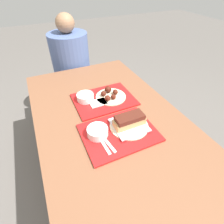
{
  "coord_description": "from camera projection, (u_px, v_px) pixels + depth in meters",
  "views": [
    {
      "loc": [
        -0.33,
        -0.76,
        1.47
      ],
      "look_at": [
        0.02,
        0.01,
        0.76
      ],
      "focal_mm": 28.0,
      "sensor_mm": 36.0,
      "label": 1
    }
  ],
  "objects": [
    {
      "name": "tray_far",
      "position": [
        104.0,
        100.0,
        1.26
      ],
      "size": [
        0.42,
        0.32,
        0.01
      ],
      "color": "red",
      "rests_on": "picnic_table"
    },
    {
      "name": "bowl_coleslaw_far",
      "position": [
        85.0,
        97.0,
        1.23
      ],
      "size": [
        0.12,
        0.12,
        0.05
      ],
      "color": "white",
      "rests_on": "tray_far"
    },
    {
      "name": "plastic_knife_near",
      "position": [
        107.0,
        142.0,
        0.95
      ],
      "size": [
        0.04,
        0.17,
        0.0
      ],
      "color": "white",
      "rests_on": "tray_near"
    },
    {
      "name": "picnic_bench_far",
      "position": [
        75.0,
        87.0,
        2.02
      ],
      "size": [
        0.86,
        0.28,
        0.47
      ],
      "color": "brown",
      "rests_on": "ground_plane"
    },
    {
      "name": "person_seated_across",
      "position": [
        70.0,
        57.0,
        1.79
      ],
      "size": [
        0.38,
        0.38,
        0.69
      ],
      "color": "#4C6093",
      "rests_on": "picnic_bench_far"
    },
    {
      "name": "wings_plate_far",
      "position": [
        110.0,
        95.0,
        1.26
      ],
      "size": [
        0.22,
        0.22,
        0.06
      ],
      "color": "beige",
      "rests_on": "tray_far"
    },
    {
      "name": "ground_plane",
      "position": [
        111.0,
        178.0,
        1.58
      ],
      "size": [
        12.0,
        12.0,
        0.0
      ],
      "primitive_type": "plane",
      "color": "#605B56"
    },
    {
      "name": "brisket_sandwich_plate",
      "position": [
        129.0,
        122.0,
        1.02
      ],
      "size": [
        0.23,
        0.23,
        0.08
      ],
      "color": "beige",
      "rests_on": "tray_near"
    },
    {
      "name": "plastic_fork_near",
      "position": [
        103.0,
        143.0,
        0.94
      ],
      "size": [
        0.02,
        0.17,
        0.0
      ],
      "color": "white",
      "rests_on": "tray_near"
    },
    {
      "name": "bowl_coleslaw_near",
      "position": [
        98.0,
        131.0,
        0.97
      ],
      "size": [
        0.12,
        0.12,
        0.05
      ],
      "color": "white",
      "rests_on": "tray_near"
    },
    {
      "name": "napkin_far",
      "position": [
        98.0,
        103.0,
        1.21
      ],
      "size": [
        0.12,
        0.08,
        0.01
      ],
      "color": "white",
      "rests_on": "tray_far"
    },
    {
      "name": "picnic_table",
      "position": [
        110.0,
        128.0,
        1.17
      ],
      "size": [
        0.9,
        1.57,
        0.72
      ],
      "color": "brown",
      "rests_on": "ground_plane"
    },
    {
      "name": "tray_near",
      "position": [
        119.0,
        133.0,
        1.01
      ],
      "size": [
        0.42,
        0.32,
        0.01
      ],
      "color": "red",
      "rests_on": "picnic_table"
    }
  ]
}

